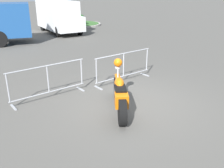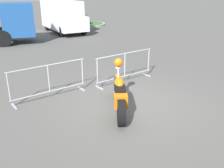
{
  "view_description": "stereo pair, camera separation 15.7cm",
  "coord_description": "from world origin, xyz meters",
  "px_view_note": "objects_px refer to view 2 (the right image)",
  "views": [
    {
      "loc": [
        -4.03,
        -5.47,
        3.24
      ],
      "look_at": [
        -0.48,
        0.16,
        0.65
      ],
      "focal_mm": 40.0,
      "sensor_mm": 36.0,
      "label": 1
    },
    {
      "loc": [
        -3.9,
        -5.55,
        3.24
      ],
      "look_at": [
        -0.48,
        0.16,
        0.65
      ],
      "focal_mm": 40.0,
      "sensor_mm": 36.0,
      "label": 2
    }
  ],
  "objects_px": {
    "crowd_barrier_near": "(49,81)",
    "motorcycle": "(119,94)",
    "delivery_van": "(63,16)",
    "crowd_barrier_far": "(125,67)"
  },
  "relations": [
    {
      "from": "crowd_barrier_near",
      "to": "motorcycle",
      "type": "bearing_deg",
      "value": -52.68
    },
    {
      "from": "motorcycle",
      "to": "crowd_barrier_near",
      "type": "bearing_deg",
      "value": 66.5
    },
    {
      "from": "crowd_barrier_near",
      "to": "delivery_van",
      "type": "height_order",
      "value": "delivery_van"
    },
    {
      "from": "motorcycle",
      "to": "delivery_van",
      "type": "distance_m",
      "value": 13.76
    },
    {
      "from": "motorcycle",
      "to": "crowd_barrier_far",
      "type": "bearing_deg",
      "value": -8.15
    },
    {
      "from": "motorcycle",
      "to": "crowd_barrier_far",
      "type": "xyz_separation_m",
      "value": [
        1.4,
        1.84,
        0.06
      ]
    },
    {
      "from": "crowd_barrier_far",
      "to": "motorcycle",
      "type": "bearing_deg",
      "value": -127.33
    },
    {
      "from": "motorcycle",
      "to": "crowd_barrier_near",
      "type": "distance_m",
      "value": 2.31
    },
    {
      "from": "crowd_barrier_near",
      "to": "crowd_barrier_far",
      "type": "relative_size",
      "value": 1.0
    },
    {
      "from": "crowd_barrier_near",
      "to": "delivery_van",
      "type": "relative_size",
      "value": 0.49
    }
  ]
}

